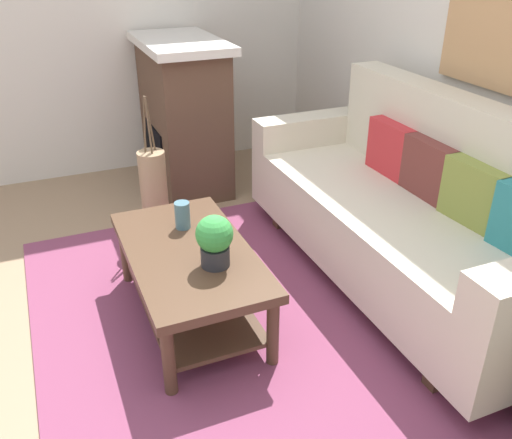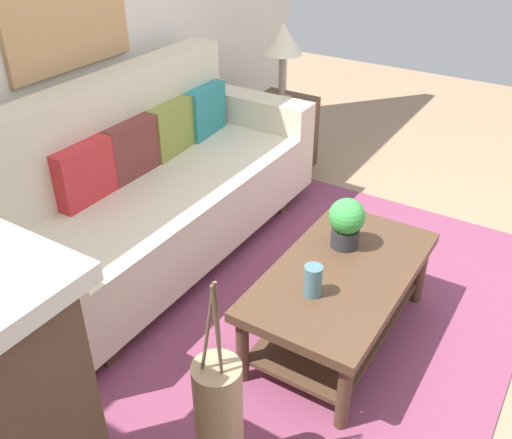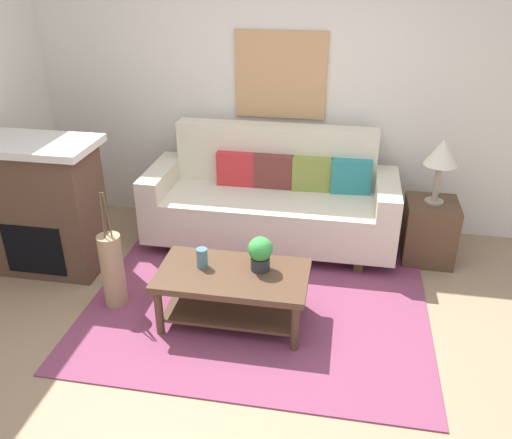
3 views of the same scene
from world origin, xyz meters
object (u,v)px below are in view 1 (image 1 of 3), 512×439
(couch, at_px, (406,213))
(coffee_table, at_px, (190,269))
(throw_pillow_olive, at_px, (475,194))
(throw_pillow_crimson, at_px, (392,149))
(framed_painting, at_px, (507,13))
(fireplace, at_px, (184,115))
(floor_vase, at_px, (155,196))
(throw_pillow_maroon, at_px, (430,169))
(tabletop_vase, at_px, (182,215))
(potted_plant_tabletop, at_px, (215,239))

(couch, xyz_separation_m, coffee_table, (-0.09, -1.26, -0.12))
(throw_pillow_olive, xyz_separation_m, coffee_table, (-0.44, -1.39, -0.37))
(throw_pillow_crimson, height_order, framed_painting, framed_painting)
(throw_pillow_crimson, distance_m, fireplace, 1.73)
(coffee_table, distance_m, fireplace, 1.83)
(throw_pillow_crimson, distance_m, floor_vase, 1.56)
(throw_pillow_crimson, bearing_deg, couch, -19.47)
(throw_pillow_maroon, relative_size, coffee_table, 0.33)
(floor_vase, bearing_deg, throw_pillow_crimson, 62.77)
(throw_pillow_maroon, bearing_deg, fireplace, -153.80)
(throw_pillow_maroon, bearing_deg, throw_pillow_crimson, 180.00)
(tabletop_vase, height_order, floor_vase, floor_vase)
(throw_pillow_maroon, distance_m, throw_pillow_olive, 0.35)
(coffee_table, bearing_deg, fireplace, 164.30)
(couch, distance_m, framed_painting, 1.16)
(throw_pillow_maroon, bearing_deg, tabletop_vase, -103.59)
(throw_pillow_olive, height_order, framed_painting, framed_painting)
(couch, distance_m, coffee_table, 1.27)
(fireplace, bearing_deg, throw_pillow_maroon, 26.20)
(tabletop_vase, bearing_deg, throw_pillow_olive, 63.20)
(throw_pillow_crimson, xyz_separation_m, floor_vase, (-0.69, -1.34, -0.37))
(floor_vase, xyz_separation_m, framed_painting, (1.05, 1.68, 1.18))
(throw_pillow_olive, relative_size, framed_painting, 0.43)
(floor_vase, bearing_deg, throw_pillow_olive, 43.80)
(fireplace, height_order, framed_painting, framed_painting)
(throw_pillow_olive, distance_m, framed_painting, 0.95)
(throw_pillow_maroon, bearing_deg, coffee_table, -93.67)
(throw_pillow_maroon, height_order, potted_plant_tabletop, throw_pillow_maroon)
(throw_pillow_crimson, bearing_deg, floor_vase, -117.23)
(coffee_table, bearing_deg, throw_pillow_olive, 72.27)
(coffee_table, height_order, framed_painting, framed_painting)
(throw_pillow_maroon, height_order, framed_painting, framed_painting)
(couch, relative_size, framed_painting, 2.69)
(potted_plant_tabletop, relative_size, framed_painting, 0.31)
(couch, xyz_separation_m, throw_pillow_crimson, (-0.35, 0.13, 0.25))
(couch, relative_size, throw_pillow_maroon, 6.30)
(framed_painting, bearing_deg, fireplace, -145.83)
(couch, bearing_deg, throw_pillow_maroon, 90.00)
(couch, distance_m, fireplace, 1.99)
(throw_pillow_crimson, relative_size, framed_painting, 0.43)
(potted_plant_tabletop, distance_m, framed_painting, 1.89)
(couch, bearing_deg, tabletop_vase, -104.93)
(throw_pillow_olive, relative_size, fireplace, 0.31)
(potted_plant_tabletop, height_order, floor_vase, potted_plant_tabletop)
(throw_pillow_maroon, xyz_separation_m, potted_plant_tabletop, (0.10, -1.31, -0.11))
(potted_plant_tabletop, bearing_deg, fireplace, 168.01)
(potted_plant_tabletop, xyz_separation_m, framed_painting, (-0.10, 1.65, 0.92))
(throw_pillow_crimson, bearing_deg, potted_plant_tabletop, -70.82)
(tabletop_vase, relative_size, potted_plant_tabletop, 0.57)
(framed_painting, bearing_deg, tabletop_vase, -100.92)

